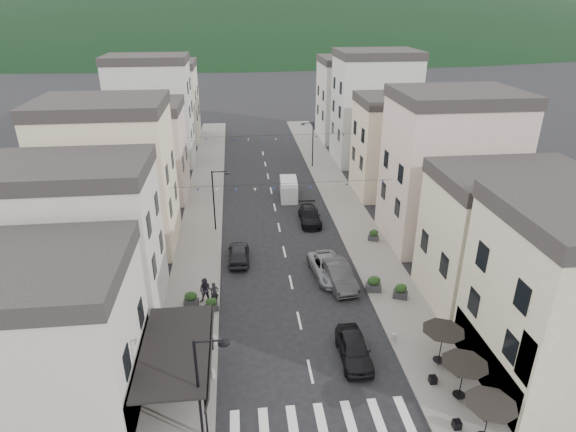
% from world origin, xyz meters
% --- Properties ---
extents(sidewalk_left, '(4.00, 76.00, 0.12)m').
position_xyz_m(sidewalk_left, '(-7.50, 32.00, 0.06)').
color(sidewalk_left, slate).
rests_on(sidewalk_left, ground).
extents(sidewalk_right, '(4.00, 76.00, 0.12)m').
position_xyz_m(sidewalk_right, '(7.50, 32.00, 0.06)').
color(sidewalk_right, slate).
rests_on(sidewalk_right, ground).
extents(hill_backdrop, '(640.00, 360.00, 70.00)m').
position_xyz_m(hill_backdrop, '(0.00, 300.00, 0.00)').
color(hill_backdrop, black).
rests_on(hill_backdrop, ground).
extents(boutique_building, '(12.00, 8.00, 8.00)m').
position_xyz_m(boutique_building, '(-15.50, 5.00, 4.00)').
color(boutique_building, '#B4AFA5').
rests_on(boutique_building, ground).
extents(boutique_awning, '(3.77, 7.50, 3.28)m').
position_xyz_m(boutique_awning, '(-7.25, 5.00, 3.11)').
color(boutique_awning, black).
rests_on(boutique_awning, ground).
extents(buildings_row_left, '(10.20, 54.16, 14.00)m').
position_xyz_m(buildings_row_left, '(-14.50, 37.75, 6.12)').
color(buildings_row_left, '#B4AFA5').
rests_on(buildings_row_left, ground).
extents(buildings_row_right, '(10.20, 54.16, 14.50)m').
position_xyz_m(buildings_row_right, '(14.50, 36.59, 6.32)').
color(buildings_row_right, '#BBAD94').
rests_on(buildings_row_right, ground).
extents(cafe_terrace, '(2.50, 8.10, 2.53)m').
position_xyz_m(cafe_terrace, '(7.70, 2.80, 2.36)').
color(cafe_terrace, black).
rests_on(cafe_terrace, ground).
extents(streetlamp_left_near, '(1.70, 0.56, 6.00)m').
position_xyz_m(streetlamp_left_near, '(-5.82, 2.00, 3.70)').
color(streetlamp_left_near, black).
rests_on(streetlamp_left_near, ground).
extents(streetlamp_left_far, '(1.70, 0.56, 6.00)m').
position_xyz_m(streetlamp_left_far, '(-5.82, 26.00, 3.70)').
color(streetlamp_left_far, black).
rests_on(streetlamp_left_far, ground).
extents(streetlamp_right_far, '(1.70, 0.56, 6.00)m').
position_xyz_m(streetlamp_right_far, '(5.82, 44.00, 3.70)').
color(streetlamp_right_far, black).
rests_on(streetlamp_right_far, ground).
extents(bollards, '(11.66, 10.26, 0.60)m').
position_xyz_m(bollards, '(0.00, 5.50, 0.42)').
color(bollards, gray).
rests_on(bollards, ground).
extents(bunting_near, '(19.00, 0.28, 0.62)m').
position_xyz_m(bunting_near, '(0.00, 22.00, 5.65)').
color(bunting_near, black).
rests_on(bunting_near, ground).
extents(bunting_far, '(19.00, 0.28, 0.62)m').
position_xyz_m(bunting_far, '(0.00, 38.00, 5.65)').
color(bunting_far, black).
rests_on(bunting_far, ground).
extents(parked_car_a, '(1.84, 4.45, 1.51)m').
position_xyz_m(parked_car_a, '(2.80, 6.82, 0.75)').
color(parked_car_a, black).
rests_on(parked_car_a, ground).
extents(parked_car_b, '(2.38, 5.25, 1.67)m').
position_xyz_m(parked_car_b, '(3.61, 15.35, 0.84)').
color(parked_car_b, '#333335').
rests_on(parked_car_b, ground).
extents(parked_car_c, '(2.96, 5.48, 1.46)m').
position_xyz_m(parked_car_c, '(3.07, 16.63, 0.73)').
color(parked_car_c, gray).
rests_on(parked_car_c, ground).
extents(parked_car_d, '(2.10, 4.92, 1.41)m').
position_xyz_m(parked_car_d, '(3.13, 26.87, 0.71)').
color(parked_car_d, black).
rests_on(parked_car_d, ground).
extents(parked_car_e, '(1.83, 4.35, 1.47)m').
position_xyz_m(parked_car_e, '(-3.98, 19.82, 0.73)').
color(parked_car_e, black).
rests_on(parked_car_e, ground).
extents(delivery_van, '(2.12, 4.72, 2.21)m').
position_xyz_m(delivery_van, '(1.79, 33.64, 1.08)').
color(delivery_van, silver).
rests_on(delivery_van, ground).
extents(pedestrian_a, '(0.69, 0.55, 1.64)m').
position_xyz_m(pedestrian_a, '(-5.80, 13.64, 0.94)').
color(pedestrian_a, black).
rests_on(pedestrian_a, sidewalk_left).
extents(pedestrian_b, '(1.10, 0.94, 1.97)m').
position_xyz_m(pedestrian_b, '(-6.43, 13.76, 1.10)').
color(pedestrian_b, '#26212D').
rests_on(pedestrian_b, sidewalk_left).
extents(planter_la, '(1.07, 0.68, 1.14)m').
position_xyz_m(planter_la, '(-7.48, 13.45, 0.67)').
color(planter_la, '#2C2C2E').
rests_on(planter_la, sidewalk_left).
extents(planter_lb, '(1.00, 0.68, 1.02)m').
position_xyz_m(planter_lb, '(-6.00, 12.69, 0.62)').
color(planter_lb, '#2D2D30').
rests_on(planter_lb, sidewalk_left).
extents(planter_ra, '(1.22, 0.81, 1.27)m').
position_xyz_m(planter_ra, '(6.00, 13.88, 0.73)').
color(planter_ra, '#313134').
rests_on(planter_ra, sidewalk_right).
extents(planter_rb, '(1.18, 0.91, 1.17)m').
position_xyz_m(planter_rb, '(7.71, 12.77, 0.69)').
color(planter_rb, '#29292B').
rests_on(planter_rb, sidewalk_right).
extents(planter_rc, '(1.08, 0.85, 1.07)m').
position_xyz_m(planter_rc, '(8.28, 22.09, 0.64)').
color(planter_rc, '#303033').
rests_on(planter_rc, sidewalk_right).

